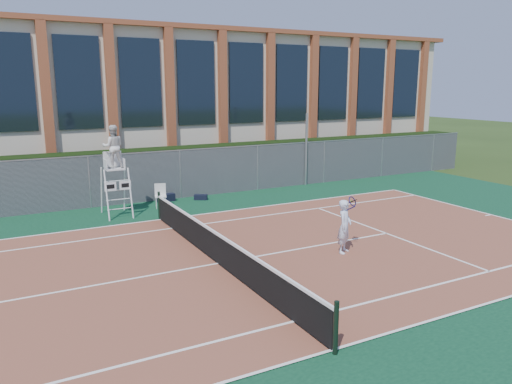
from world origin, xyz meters
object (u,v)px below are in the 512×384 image
umpire_chair (113,149)px  tennis_player (345,226)px  steel_pole (306,150)px  plastic_chair (160,194)px

umpire_chair → tennis_player: (5.15, -7.96, -1.79)m
steel_pole → umpire_chair: size_ratio=1.02×
steel_pole → tennis_player: (-4.95, -9.61, -0.99)m
umpire_chair → plastic_chair: 2.86m
umpire_chair → plastic_chair: size_ratio=3.61×
umpire_chair → steel_pole: bearing=9.3°
tennis_player → plastic_chair: bearing=110.8°
steel_pole → tennis_player: bearing=-117.3°
steel_pole → plastic_chair: 8.33m
umpire_chair → plastic_chair: bearing=12.8°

